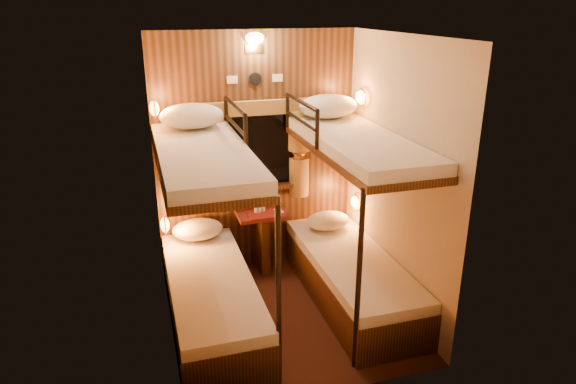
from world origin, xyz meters
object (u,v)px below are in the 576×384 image
object	(u,v)px
bunk_left	(210,265)
bottle_left	(257,202)
bunk_right	(352,245)
bottle_right	(262,201)
table	(262,233)

from	to	relation	value
bunk_left	bottle_left	distance (m)	1.01
bunk_right	bottle_left	xyz separation A→B (m)	(-0.69, 0.79, 0.20)
bunk_left	bottle_right	xyz separation A→B (m)	(0.66, 0.81, 0.20)
bottle_right	table	bearing A→B (deg)	-105.97
bunk_right	table	distance (m)	1.02
bunk_right	bottle_right	size ratio (longest dim) A/B	7.64
bottle_left	bottle_right	world-z (taller)	bottle_left
bunk_left	bottle_right	world-z (taller)	bunk_left
bunk_right	bunk_left	bearing A→B (deg)	180.00
bunk_left	table	bearing A→B (deg)	50.33
bottle_right	bottle_left	bearing A→B (deg)	-155.02
bunk_left	table	xyz separation A→B (m)	(0.65, 0.78, -0.14)
bunk_left	table	distance (m)	1.02
bottle_left	bottle_right	xyz separation A→B (m)	(0.05, 0.02, -0.00)
bunk_left	bottle_left	world-z (taller)	bunk_left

